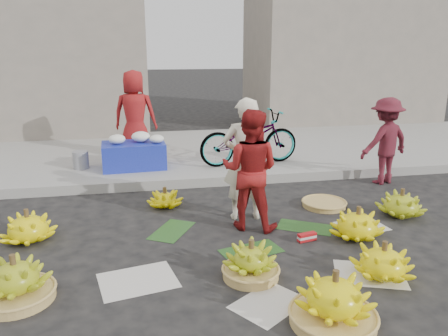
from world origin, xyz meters
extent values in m
plane|color=black|center=(0.00, 0.00, 0.00)|extent=(80.00, 80.00, 0.00)
cube|color=gray|center=(0.00, 2.20, 0.07)|extent=(40.00, 0.25, 0.15)
cube|color=gray|center=(0.00, 4.30, 0.06)|extent=(40.00, 4.00, 0.12)
cube|color=gray|center=(-4.00, 7.20, 2.00)|extent=(6.00, 3.00, 4.00)
cube|color=gray|center=(4.50, 7.70, 2.50)|extent=(5.00, 3.00, 5.00)
cylinder|color=#AF8B49|center=(-2.32, -0.74, 0.04)|extent=(0.62, 0.62, 0.09)
cylinder|color=#4B361E|center=(-2.32, -0.74, 0.37)|extent=(0.05, 0.05, 0.12)
cylinder|color=#AF8B49|center=(-0.24, -0.74, 0.04)|extent=(0.53, 0.53, 0.09)
cylinder|color=#4B361E|center=(-0.24, -0.74, 0.33)|extent=(0.05, 0.05, 0.12)
cylinder|color=#AF8B49|center=(0.22, -1.56, 0.04)|extent=(0.68, 0.68, 0.09)
cylinder|color=#4B361E|center=(0.22, -1.56, 0.41)|extent=(0.05, 0.05, 0.12)
cylinder|color=#4B361E|center=(0.99, -0.97, 0.31)|extent=(0.05, 0.05, 0.12)
cylinder|color=#4B361E|center=(1.17, -0.10, 0.33)|extent=(0.05, 0.05, 0.12)
cylinder|color=#4B361E|center=(2.05, 0.41, 0.32)|extent=(0.05, 0.05, 0.12)
cylinder|color=#4B361E|center=(-2.51, 0.53, 0.32)|extent=(0.05, 0.05, 0.12)
cylinder|color=#4B361E|center=(-0.93, 1.34, 0.22)|extent=(0.05, 0.05, 0.12)
cylinder|color=#AF8B49|center=(1.22, 0.94, 0.03)|extent=(0.62, 0.62, 0.07)
cube|color=#B41318|center=(0.58, -0.08, 0.05)|extent=(0.23, 0.12, 0.09)
imported|color=white|center=(0.05, 0.75, 0.77)|extent=(0.59, 0.42, 1.54)
imported|color=#A61C19|center=(0.04, 0.45, 0.72)|extent=(0.87, 0.80, 1.44)
imported|color=maroon|center=(2.58, 1.80, 0.69)|extent=(0.99, 0.73, 1.37)
cube|color=#18249F|center=(-1.35, 3.03, 0.34)|extent=(1.08, 0.72, 0.44)
ellipsoid|color=white|center=(-1.61, 2.98, 0.63)|extent=(0.28, 0.28, 0.15)
ellipsoid|color=white|center=(-1.21, 3.07, 0.64)|extent=(0.31, 0.31, 0.17)
ellipsoid|color=white|center=(-0.95, 2.94, 0.62)|extent=(0.24, 0.24, 0.13)
cylinder|color=gray|center=(-2.24, 3.15, 0.27)|extent=(0.26, 0.26, 0.30)
imported|color=#A61C19|center=(-1.30, 3.84, 0.92)|extent=(0.87, 0.66, 1.61)
imported|color=gray|center=(0.64, 2.91, 0.59)|extent=(0.85, 1.86, 0.94)
camera|label=1|loc=(-1.19, -4.35, 2.12)|focal=35.00mm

